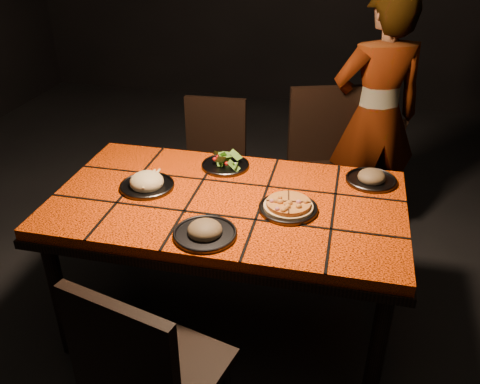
% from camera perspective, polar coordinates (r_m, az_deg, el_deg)
% --- Properties ---
extents(room_shell, '(6.04, 7.04, 3.08)m').
position_cam_1_polar(room_shell, '(2.05, -1.66, 17.65)').
color(room_shell, black).
rests_on(room_shell, ground).
extents(dining_table, '(1.62, 0.92, 0.75)m').
position_cam_1_polar(dining_table, '(2.37, -1.37, -2.36)').
color(dining_table, '#FF4908').
rests_on(dining_table, ground).
extents(chair_near, '(0.51, 0.51, 0.92)m').
position_cam_1_polar(chair_near, '(1.87, -10.50, -19.33)').
color(chair_near, black).
rests_on(chair_near, ground).
extents(chair_far_left, '(0.41, 0.41, 0.87)m').
position_cam_1_polar(chair_far_left, '(3.28, -3.04, 3.83)').
color(chair_far_left, black).
rests_on(chair_far_left, ground).
extents(chair_far_right, '(0.56, 0.56, 0.97)m').
position_cam_1_polar(chair_far_right, '(3.19, 9.62, 3.87)').
color(chair_far_right, black).
rests_on(chair_far_right, ground).
extents(diner, '(0.67, 0.56, 1.56)m').
position_cam_1_polar(diner, '(3.25, 14.99, 8.05)').
color(diner, brown).
rests_on(diner, ground).
extents(plate_pizza, '(0.26, 0.26, 0.04)m').
position_cam_1_polar(plate_pizza, '(2.24, 5.44, -1.66)').
color(plate_pizza, '#35363A').
rests_on(plate_pizza, dining_table).
extents(plate_pasta, '(0.26, 0.26, 0.08)m').
position_cam_1_polar(plate_pasta, '(2.44, -10.42, 0.97)').
color(plate_pasta, '#35363A').
rests_on(plate_pasta, dining_table).
extents(plate_salad, '(0.24, 0.24, 0.07)m').
position_cam_1_polar(plate_salad, '(2.60, -1.65, 3.34)').
color(plate_salad, '#35363A').
rests_on(plate_salad, dining_table).
extents(plate_mushroom_a, '(0.26, 0.26, 0.09)m').
position_cam_1_polar(plate_mushroom_a, '(2.07, -3.96, -4.37)').
color(plate_mushroom_a, '#35363A').
rests_on(plate_mushroom_a, dining_table).
extents(plate_mushroom_b, '(0.25, 0.25, 0.08)m').
position_cam_1_polar(plate_mushroom_b, '(2.54, 14.54, 1.56)').
color(plate_mushroom_b, '#35363A').
rests_on(plate_mushroom_b, dining_table).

